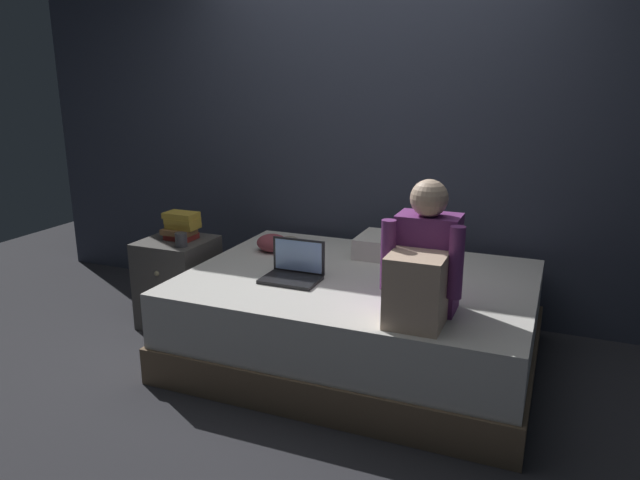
{
  "coord_description": "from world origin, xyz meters",
  "views": [
    {
      "loc": [
        1.24,
        -2.79,
        1.65
      ],
      "look_at": [
        0.04,
        0.1,
        0.77
      ],
      "focal_mm": 33.33,
      "sensor_mm": 36.0,
      "label": 1
    }
  ],
  "objects_px": {
    "bed": "(358,318)",
    "book_stack": "(181,226)",
    "person_sitting": "(423,266)",
    "laptop": "(294,270)",
    "mug": "(181,240)",
    "nightstand": "(179,282)",
    "clothes_pile": "(277,243)",
    "pillow": "(402,247)"
  },
  "relations": [
    {
      "from": "laptop",
      "to": "clothes_pile",
      "type": "xyz_separation_m",
      "value": [
        -0.34,
        0.47,
        -0.0
      ]
    },
    {
      "from": "person_sitting",
      "to": "clothes_pile",
      "type": "bearing_deg",
      "value": 147.82
    },
    {
      "from": "nightstand",
      "to": "laptop",
      "type": "bearing_deg",
      "value": -13.6
    },
    {
      "from": "bed",
      "to": "clothes_pile",
      "type": "relative_size",
      "value": 7.38
    },
    {
      "from": "nightstand",
      "to": "book_stack",
      "type": "relative_size",
      "value": 2.68
    },
    {
      "from": "book_stack",
      "to": "clothes_pile",
      "type": "relative_size",
      "value": 0.82
    },
    {
      "from": "person_sitting",
      "to": "book_stack",
      "type": "height_order",
      "value": "person_sitting"
    },
    {
      "from": "person_sitting",
      "to": "mug",
      "type": "distance_m",
      "value": 1.68
    },
    {
      "from": "mug",
      "to": "clothes_pile",
      "type": "distance_m",
      "value": 0.62
    },
    {
      "from": "mug",
      "to": "nightstand",
      "type": "bearing_deg",
      "value": 137.31
    },
    {
      "from": "bed",
      "to": "person_sitting",
      "type": "xyz_separation_m",
      "value": [
        0.46,
        -0.44,
        0.52
      ]
    },
    {
      "from": "laptop",
      "to": "mug",
      "type": "bearing_deg",
      "value": 172.2
    },
    {
      "from": "person_sitting",
      "to": "mug",
      "type": "height_order",
      "value": "person_sitting"
    },
    {
      "from": "person_sitting",
      "to": "clothes_pile",
      "type": "xyz_separation_m",
      "value": [
        -1.13,
        0.71,
        -0.2
      ]
    },
    {
      "from": "nightstand",
      "to": "pillow",
      "type": "xyz_separation_m",
      "value": [
        1.43,
        0.41,
        0.29
      ]
    },
    {
      "from": "bed",
      "to": "nightstand",
      "type": "xyz_separation_m",
      "value": [
        -1.3,
        0.04,
        0.04
      ]
    },
    {
      "from": "bed",
      "to": "person_sitting",
      "type": "distance_m",
      "value": 0.82
    },
    {
      "from": "bed",
      "to": "pillow",
      "type": "distance_m",
      "value": 0.57
    },
    {
      "from": "person_sitting",
      "to": "laptop",
      "type": "relative_size",
      "value": 2.05
    },
    {
      "from": "bed",
      "to": "mug",
      "type": "height_order",
      "value": "mug"
    },
    {
      "from": "book_stack",
      "to": "bed",
      "type": "bearing_deg",
      "value": -3.25
    },
    {
      "from": "nightstand",
      "to": "book_stack",
      "type": "distance_m",
      "value": 0.39
    },
    {
      "from": "bed",
      "to": "person_sitting",
      "type": "height_order",
      "value": "person_sitting"
    },
    {
      "from": "nightstand",
      "to": "clothes_pile",
      "type": "xyz_separation_m",
      "value": [
        0.63,
        0.24,
        0.28
      ]
    },
    {
      "from": "nightstand",
      "to": "clothes_pile",
      "type": "bearing_deg",
      "value": 20.63
    },
    {
      "from": "mug",
      "to": "clothes_pile",
      "type": "bearing_deg",
      "value": 35.56
    },
    {
      "from": "nightstand",
      "to": "book_stack",
      "type": "height_order",
      "value": "book_stack"
    },
    {
      "from": "pillow",
      "to": "book_stack",
      "type": "distance_m",
      "value": 1.46
    },
    {
      "from": "pillow",
      "to": "book_stack",
      "type": "bearing_deg",
      "value": -164.93
    },
    {
      "from": "mug",
      "to": "bed",
      "type": "bearing_deg",
      "value": 3.82
    },
    {
      "from": "bed",
      "to": "book_stack",
      "type": "height_order",
      "value": "book_stack"
    },
    {
      "from": "person_sitting",
      "to": "book_stack",
      "type": "distance_m",
      "value": 1.81
    },
    {
      "from": "laptop",
      "to": "person_sitting",
      "type": "bearing_deg",
      "value": -17.0
    },
    {
      "from": "pillow",
      "to": "clothes_pile",
      "type": "xyz_separation_m",
      "value": [
        -0.8,
        -0.17,
        -0.01
      ]
    },
    {
      "from": "person_sitting",
      "to": "laptop",
      "type": "xyz_separation_m",
      "value": [
        -0.79,
        0.24,
        -0.2
      ]
    },
    {
      "from": "book_stack",
      "to": "pillow",
      "type": "bearing_deg",
      "value": 15.07
    },
    {
      "from": "book_stack",
      "to": "mug",
      "type": "distance_m",
      "value": 0.19
    },
    {
      "from": "nightstand",
      "to": "mug",
      "type": "bearing_deg",
      "value": -42.69
    },
    {
      "from": "nightstand",
      "to": "bed",
      "type": "bearing_deg",
      "value": -1.84
    },
    {
      "from": "bed",
      "to": "book_stack",
      "type": "distance_m",
      "value": 1.34
    },
    {
      "from": "mug",
      "to": "book_stack",
      "type": "bearing_deg",
      "value": 123.81
    },
    {
      "from": "laptop",
      "to": "mug",
      "type": "xyz_separation_m",
      "value": [
        -0.84,
        0.12,
        0.06
      ]
    }
  ]
}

